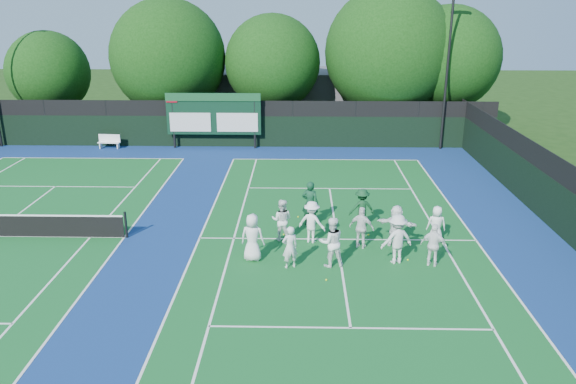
{
  "coord_description": "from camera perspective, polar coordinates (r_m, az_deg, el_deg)",
  "views": [
    {
      "loc": [
        -1.49,
        -19.51,
        8.94
      ],
      "look_at": [
        -2.0,
        3.0,
        1.3
      ],
      "focal_mm": 35.0,
      "sensor_mm": 36.0,
      "label": 1
    }
  ],
  "objects": [
    {
      "name": "player_front_4",
      "position": [
        20.54,
        14.6,
        -5.25
      ],
      "size": [
        1.01,
        0.72,
        1.59
      ],
      "primitive_type": "imported",
      "rotation": [
        0.0,
        0.0,
        2.75
      ],
      "color": "white",
      "rests_on": "ground"
    },
    {
      "name": "tennis_ball_3",
      "position": [
        22.72,
        -0.43,
        -4.33
      ],
      "size": [
        0.07,
        0.07,
        0.07
      ],
      "primitive_type": "sphere",
      "color": "#CEEA1B",
      "rests_on": "ground"
    },
    {
      "name": "player_front_2",
      "position": [
        19.89,
        4.43,
        -5.09
      ],
      "size": [
        1.02,
        0.86,
        1.84
      ],
      "primitive_type": "imported",
      "rotation": [
        0.0,
        0.0,
        3.34
      ],
      "color": "white",
      "rests_on": "ground"
    },
    {
      "name": "light_pole_right",
      "position": [
        36.44,
        16.06,
        13.89
      ],
      "size": [
        1.2,
        0.3,
        10.12
      ],
      "color": "black",
      "rests_on": "ground"
    },
    {
      "name": "court_apron",
      "position": [
        22.82,
        -10.24,
        -4.63
      ],
      "size": [
        34.0,
        32.0,
        0.01
      ],
      "primitive_type": "cube",
      "color": "navy",
      "rests_on": "ground"
    },
    {
      "name": "tennis_ball_1",
      "position": [
        22.92,
        8.18,
        -4.33
      ],
      "size": [
        0.07,
        0.07,
        0.07
      ],
      "primitive_type": "sphere",
      "color": "#CEEA1B",
      "rests_on": "ground"
    },
    {
      "name": "player_front_1",
      "position": [
        19.76,
        0.2,
        -5.63
      ],
      "size": [
        0.67,
        0.56,
        1.57
      ],
      "primitive_type": "imported",
      "rotation": [
        0.0,
        0.0,
        3.51
      ],
      "color": "white",
      "rests_on": "ground"
    },
    {
      "name": "player_front_0",
      "position": [
        20.33,
        -3.63,
        -4.63
      ],
      "size": [
        0.95,
        0.71,
        1.78
      ],
      "primitive_type": "imported",
      "rotation": [
        0.0,
        0.0,
        2.96
      ],
      "color": "white",
      "rests_on": "ground"
    },
    {
      "name": "tree_b",
      "position": [
        40.27,
        -11.81,
        13.0
      ],
      "size": [
        7.85,
        7.85,
        9.3
      ],
      "color": "black",
      "rests_on": "ground"
    },
    {
      "name": "player_back_0",
      "position": [
        21.99,
        -0.64,
        -2.86
      ],
      "size": [
        0.91,
        0.77,
        1.69
      ],
      "primitive_type": "imported",
      "rotation": [
        0.0,
        0.0,
        2.98
      ],
      "color": "white",
      "rests_on": "ground"
    },
    {
      "name": "coach_right",
      "position": [
        23.48,
        7.51,
        -1.63
      ],
      "size": [
        1.17,
        0.8,
        1.67
      ],
      "primitive_type": "imported",
      "rotation": [
        0.0,
        0.0,
        3.32
      ],
      "color": "#103D1E",
      "rests_on": "ground"
    },
    {
      "name": "tree_e",
      "position": [
        40.55,
        16.11,
        12.7
      ],
      "size": [
        7.01,
        7.01,
        8.86
      ],
      "color": "black",
      "rests_on": "ground"
    },
    {
      "name": "tennis_ball_4",
      "position": [
        24.54,
        1.04,
        -2.54
      ],
      "size": [
        0.07,
        0.07,
        0.07
      ],
      "primitive_type": "sphere",
      "color": "#CEEA1B",
      "rests_on": "ground"
    },
    {
      "name": "player_back_4",
      "position": [
        22.54,
        14.84,
        -3.22
      ],
      "size": [
        0.77,
        0.53,
        1.5
      ],
      "primitive_type": "imported",
      "rotation": [
        0.0,
        0.0,
        3.06
      ],
      "color": "white",
      "rests_on": "ground"
    },
    {
      "name": "player_back_2",
      "position": [
        21.49,
        7.49,
        -3.62
      ],
      "size": [
        1.04,
        0.75,
        1.65
      ],
      "primitive_type": "imported",
      "rotation": [
        0.0,
        0.0,
        2.73
      ],
      "color": "white",
      "rests_on": "ground"
    },
    {
      "name": "tree_c",
      "position": [
        39.34,
        -1.35,
        12.78
      ],
      "size": [
        6.51,
        6.51,
        8.29
      ],
      "color": "black",
      "rests_on": "ground"
    },
    {
      "name": "tennis_ball_2",
      "position": [
        21.04,
        12.08,
        -6.75
      ],
      "size": [
        0.07,
        0.07,
        0.07
      ],
      "primitive_type": "sphere",
      "color": "#CEEA1B",
      "rests_on": "ground"
    },
    {
      "name": "tree_d",
      "position": [
        39.71,
        10.46,
        13.51
      ],
      "size": [
        8.72,
        8.72,
        10.11
      ],
      "color": "black",
      "rests_on": "ground"
    },
    {
      "name": "player_back_1",
      "position": [
        21.82,
        2.43,
        -3.07
      ],
      "size": [
        1.24,
        1.0,
        1.68
      ],
      "primitive_type": "imported",
      "rotation": [
        0.0,
        0.0,
        2.74
      ],
      "color": "white",
      "rests_on": "ground"
    },
    {
      "name": "player_front_3",
      "position": [
        20.45,
        11.01,
        -4.71
      ],
      "size": [
        1.34,
        1.02,
        1.84
      ],
      "primitive_type": "imported",
      "rotation": [
        0.0,
        0.0,
        3.45
      ],
      "color": "silver",
      "rests_on": "ground"
    },
    {
      "name": "back_fence",
      "position": [
        36.59,
        -5.85,
        6.68
      ],
      "size": [
        34.0,
        0.08,
        3.0
      ],
      "color": "black",
      "rests_on": "ground"
    },
    {
      "name": "coach_left",
      "position": [
        23.42,
        2.26,
        -1.18
      ],
      "size": [
        0.8,
        0.63,
        1.93
      ],
      "primitive_type": "imported",
      "rotation": [
        0.0,
        0.0,
        2.87
      ],
      "color": "#103B23",
      "rests_on": "ground"
    },
    {
      "name": "clubhouse",
      "position": [
        44.06,
        0.62,
        9.68
      ],
      "size": [
        18.0,
        6.0,
        4.0
      ],
      "primitive_type": "cube",
      "color": "#515155",
      "rests_on": "ground"
    },
    {
      "name": "player_back_3",
      "position": [
        21.86,
        10.92,
        -3.39
      ],
      "size": [
        1.61,
        0.98,
        1.66
      ],
      "primitive_type": "imported",
      "rotation": [
        0.0,
        0.0,
        2.8
      ],
      "color": "white",
      "rests_on": "ground"
    },
    {
      "name": "scoreboard",
      "position": [
        36.16,
        -7.58,
        7.82
      ],
      "size": [
        6.0,
        0.21,
        3.55
      ],
      "color": "black",
      "rests_on": "ground"
    },
    {
      "name": "divider_fence_right",
      "position": [
        24.25,
        26.85,
        -1.58
      ],
      "size": [
        0.08,
        32.0,
        3.0
      ],
      "color": "black",
      "rests_on": "ground"
    },
    {
      "name": "tennis_ball_0",
      "position": [
        19.23,
        3.92,
        -8.9
      ],
      "size": [
        0.07,
        0.07,
        0.07
      ],
      "primitive_type": "sphere",
      "color": "#CEEA1B",
      "rests_on": "ground"
    },
    {
      "name": "tennis_ball_5",
      "position": [
        23.4,
        7.01,
        -3.77
      ],
      "size": [
        0.07,
        0.07,
        0.07
      ],
      "primitive_type": "sphere",
      "color": "#CEEA1B",
      "rests_on": "ground"
    },
    {
      "name": "near_court",
      "position": [
        22.42,
        5.02,
        -4.81
      ],
      "size": [
        11.05,
        23.85,
        0.01
      ],
      "color": "#125822",
      "rests_on": "ground"
    },
    {
      "name": "tree_a",
      "position": [
        43.02,
        -22.91,
        10.97
      ],
      "size": [
        5.62,
        5.62,
        7.15
      ],
      "color": "black",
      "rests_on": "ground"
    },
    {
      "name": "ground",
      "position": [
        21.51,
        5.18,
        -5.89
      ],
      "size": [
        120.0,
        120.0,
        0.0
      ],
      "primitive_type": "plane",
      "color": "#18360E",
      "rests_on": "ground"
    },
    {
      "name": "bench",
      "position": [
        37.93,
        -17.69,
        4.97
      ],
      "size": [
        1.45,
        0.51,
        0.9
      ],
      "color": "white",
      "rests_on": "ground"
    }
  ]
}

